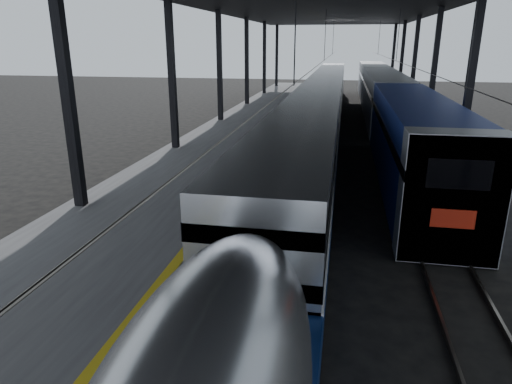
# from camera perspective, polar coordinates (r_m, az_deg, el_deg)

# --- Properties ---
(ground) EXTENTS (160.00, 160.00, 0.00)m
(ground) POSITION_cam_1_polar(r_m,az_deg,el_deg) (12.13, -8.48, -15.72)
(ground) COLOR black
(ground) RESTS_ON ground
(platform) EXTENTS (6.00, 80.00, 1.00)m
(platform) POSITION_cam_1_polar(r_m,az_deg,el_deg) (30.91, -2.66, 6.55)
(platform) COLOR #4C4C4F
(platform) RESTS_ON ground
(yellow_strip) EXTENTS (0.30, 80.00, 0.01)m
(yellow_strip) POSITION_cam_1_polar(r_m,az_deg,el_deg) (30.30, 2.52, 7.29)
(yellow_strip) COLOR gold
(yellow_strip) RESTS_ON platform
(rails) EXTENTS (6.52, 80.00, 0.16)m
(rails) POSITION_cam_1_polar(r_m,az_deg,el_deg) (30.20, 12.35, 5.06)
(rails) COLOR slate
(rails) RESTS_ON ground
(canopy) EXTENTS (18.00, 75.00, 9.47)m
(canopy) POSITION_cam_1_polar(r_m,az_deg,el_deg) (29.59, 8.17, 22.66)
(canopy) COLOR black
(canopy) RESTS_ON ground
(tgv_train) EXTENTS (2.82, 65.20, 4.05)m
(tgv_train) POSITION_cam_1_polar(r_m,az_deg,el_deg) (32.55, 8.02, 9.48)
(tgv_train) COLOR #ADB0B5
(tgv_train) RESTS_ON ground
(second_train) EXTENTS (3.05, 56.05, 4.21)m
(second_train) POSITION_cam_1_polar(r_m,az_deg,el_deg) (41.43, 15.77, 11.16)
(second_train) COLOR navy
(second_train) RESTS_ON ground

